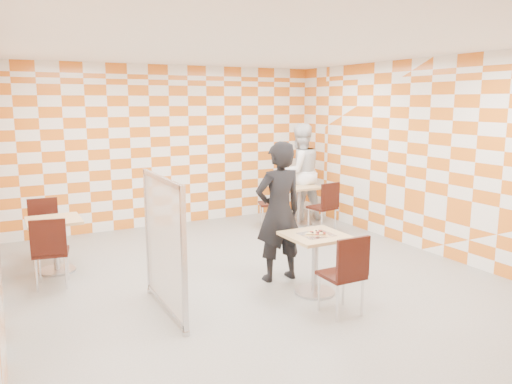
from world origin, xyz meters
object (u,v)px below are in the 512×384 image
(sport_bottle, at_px, (288,181))
(second_table, at_px, (299,198))
(chair_empty_near, at_px, (50,247))
(soda_bottle, at_px, (305,179))
(main_table, at_px, (315,253))
(partition, at_px, (164,245))
(empty_table, at_px, (55,236))
(man_dark, at_px, (279,212))
(chair_main_front, at_px, (347,269))
(chair_empty_far, at_px, (44,225))
(man_white, at_px, (300,172))
(chair_second_side, at_px, (276,199))
(chair_second_front, at_px, (326,203))

(sport_bottle, bearing_deg, second_table, -31.30)
(chair_empty_near, height_order, soda_bottle, soda_bottle)
(main_table, bearing_deg, partition, 170.56)
(empty_table, height_order, man_dark, man_dark)
(chair_main_front, distance_m, chair_empty_far, 4.57)
(chair_main_front, relative_size, chair_empty_far, 1.00)
(chair_main_front, bearing_deg, man_dark, 92.73)
(empty_table, xyz_separation_m, chair_main_front, (2.65, -3.06, 0.04))
(man_white, height_order, sport_bottle, man_white)
(partition, height_order, soda_bottle, partition)
(sport_bottle, bearing_deg, man_dark, -123.67)
(second_table, distance_m, soda_bottle, 0.38)
(second_table, relative_size, man_white, 0.39)
(chair_second_side, xyz_separation_m, chair_empty_far, (-4.02, -0.13, 0.00))
(empty_table, xyz_separation_m, man_dark, (2.58, -1.70, 0.41))
(chair_second_side, distance_m, chair_empty_near, 4.30)
(chair_empty_near, xyz_separation_m, man_white, (4.77, 1.69, 0.41))
(man_white, relative_size, soda_bottle, 8.33)
(chair_empty_far, relative_size, partition, 0.60)
(chair_second_side, bearing_deg, second_table, 0.49)
(man_dark, bearing_deg, chair_empty_far, -41.02)
(soda_bottle, bearing_deg, second_table, -162.85)
(chair_empty_near, bearing_deg, partition, -52.21)
(chair_empty_near, distance_m, man_white, 5.08)
(main_table, xyz_separation_m, empty_table, (-2.74, 2.33, 0.00))
(chair_main_front, distance_m, man_dark, 1.41)
(empty_table, height_order, man_white, man_white)
(chair_empty_near, xyz_separation_m, sport_bottle, (4.40, 1.52, 0.29))
(chair_empty_far, height_order, man_dark, man_dark)
(empty_table, distance_m, chair_main_front, 4.05)
(second_table, bearing_deg, chair_empty_far, -178.36)
(main_table, height_order, partition, partition)
(chair_second_front, xyz_separation_m, partition, (-3.59, -1.99, 0.25))
(chair_second_front, xyz_separation_m, chair_empty_near, (-4.65, -0.62, 0.00))
(man_white, distance_m, sport_bottle, 0.42)
(main_table, xyz_separation_m, sport_bottle, (1.54, 3.18, 0.33))
(main_table, bearing_deg, man_dark, 103.65)
(chair_empty_far, bearing_deg, soda_bottle, 2.20)
(partition, distance_m, man_dark, 1.69)
(main_table, relative_size, partition, 0.48)
(chair_empty_near, relative_size, man_white, 0.48)
(man_dark, distance_m, sport_bottle, 3.06)
(chair_second_front, distance_m, chair_second_side, 0.98)
(man_dark, bearing_deg, man_white, -127.23)
(chair_second_front, bearing_deg, chair_second_side, 126.86)
(man_dark, bearing_deg, second_table, -127.54)
(second_table, height_order, empty_table, same)
(main_table, relative_size, sport_bottle, 3.75)
(chair_empty_near, bearing_deg, soda_bottle, 17.11)
(chair_second_front, height_order, chair_empty_near, same)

